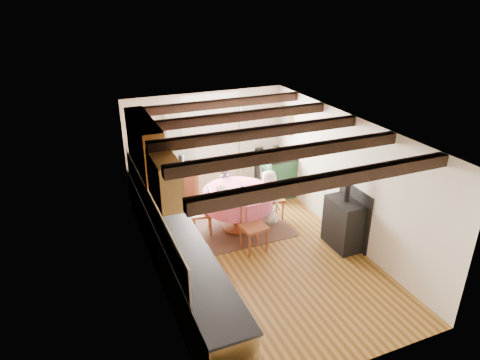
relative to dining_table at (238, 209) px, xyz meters
name	(u,v)px	position (x,y,z in m)	size (l,w,h in m)	color
floor	(257,254)	(-0.04, -1.02, -0.41)	(3.60, 5.50, 0.00)	#9D6A2E
ceiling	(259,127)	(-0.04, -1.02, 1.99)	(3.60, 5.50, 0.00)	white
wall_back	(207,145)	(-0.04, 1.73, 0.79)	(3.60, 0.00, 2.40)	silver
wall_front	(358,292)	(-0.04, -3.77, 0.79)	(3.60, 0.00, 2.40)	silver
wall_left	(153,215)	(-1.84, -1.02, 0.79)	(0.00, 5.50, 2.40)	silver
wall_right	(346,178)	(1.76, -1.02, 0.79)	(0.00, 5.50, 2.40)	silver
beam_a	(330,180)	(-0.04, -3.02, 1.90)	(3.60, 0.16, 0.16)	black
beam_b	(290,153)	(-0.04, -2.02, 1.90)	(3.60, 0.16, 0.16)	black
beam_c	(259,133)	(-0.04, -1.02, 1.90)	(3.60, 0.16, 0.16)	black
beam_d	(236,117)	(-0.04, -0.02, 1.90)	(3.60, 0.16, 0.16)	black
beam_e	(217,104)	(-0.04, 0.98, 1.90)	(3.60, 0.16, 0.16)	black
splash_left	(150,206)	(-1.82, -0.72, 0.79)	(0.02, 4.50, 0.55)	beige
splash_back	(163,151)	(-1.04, 1.71, 0.79)	(1.40, 0.02, 0.55)	beige
base_cabinet_left	(175,252)	(-1.54, -1.02, 0.03)	(0.60, 5.30, 0.88)	olive
base_cabinet_back	(166,189)	(-1.09, 1.43, 0.03)	(1.30, 0.60, 0.88)	olive
worktop_left	(174,228)	(-1.52, -1.02, 0.49)	(0.64, 5.30, 0.04)	black
worktop_back	(165,170)	(-1.09, 1.41, 0.49)	(1.30, 0.64, 0.04)	black
wall_cabinet_glass	(144,144)	(-1.67, 0.18, 1.54)	(0.34, 1.80, 0.90)	olive
wall_cabinet_solid	(165,179)	(-1.67, -1.32, 1.49)	(0.34, 0.90, 0.70)	olive
window_frame	(210,128)	(0.06, 1.72, 1.19)	(1.34, 0.03, 1.54)	white
window_pane	(210,128)	(0.06, 1.72, 1.19)	(1.20, 0.01, 1.40)	white
curtain_left	(175,155)	(-0.79, 1.63, 0.69)	(0.35, 0.10, 2.10)	#B1D1A3
curtain_right	(247,145)	(0.91, 1.63, 0.69)	(0.35, 0.10, 2.10)	#B1D1A3
curtain_rod	(211,102)	(0.06, 1.63, 1.79)	(0.03, 0.03, 2.00)	black
wall_picture	(287,120)	(1.73, 1.28, 1.29)	(0.04, 0.50, 0.60)	gold
wall_plate	(250,119)	(1.01, 1.70, 1.29)	(0.30, 0.30, 0.02)	silver
rug	(238,227)	(0.00, 0.00, -0.41)	(1.98, 1.54, 0.01)	#443730
dining_table	(238,209)	(0.00, 0.00, 0.00)	(1.37, 1.37, 0.83)	#C93D6B
chair_near	(254,225)	(-0.03, -0.84, 0.11)	(0.45, 0.47, 1.04)	#9B5738
chair_left	(202,211)	(-0.72, 0.09, 0.07)	(0.41, 0.43, 0.96)	#9B5738
chair_right	(273,197)	(0.82, 0.09, 0.08)	(0.42, 0.44, 0.99)	#9B5738
aga_range	(274,172)	(1.43, 1.24, 0.07)	(0.68, 1.06, 0.97)	#1C472B
cast_iron_stove	(345,211)	(1.54, -1.36, 0.32)	(0.44, 0.73, 1.47)	black
child_far	(224,189)	(0.01, 0.79, 0.11)	(0.38, 0.25, 1.04)	#555565
child_right	(269,197)	(0.67, -0.03, 0.16)	(0.56, 0.36, 1.14)	white
bowl_a	(228,192)	(-0.21, -0.04, 0.44)	(0.22, 0.22, 0.05)	silver
bowl_b	(221,189)	(-0.30, 0.13, 0.45)	(0.21, 0.21, 0.07)	silver
cup	(242,188)	(0.08, -0.02, 0.46)	(0.09, 0.09, 0.08)	silver
canister_tall	(154,164)	(-1.30, 1.49, 0.62)	(0.13, 0.13, 0.22)	#262628
canister_wide	(166,162)	(-1.03, 1.53, 0.61)	(0.18, 0.18, 0.20)	#262628
canister_slim	(181,161)	(-0.74, 1.35, 0.65)	(0.10, 0.10, 0.29)	#262628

